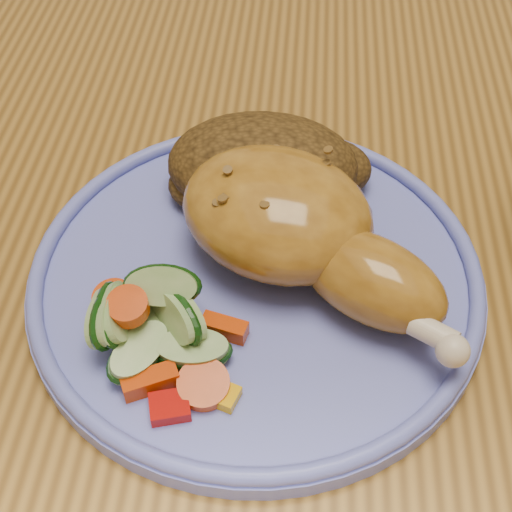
{
  "coord_description": "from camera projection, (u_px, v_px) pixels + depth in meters",
  "views": [
    {
      "loc": [
        -0.05,
        -0.36,
        1.1
      ],
      "look_at": [
        -0.07,
        -0.07,
        0.78
      ],
      "focal_mm": 50.0,
      "sensor_mm": 36.0,
      "label": 1
    }
  ],
  "objects": [
    {
      "name": "dining_table",
      "position": [
        355.0,
        287.0,
        0.56
      ],
      "size": [
        0.9,
        1.4,
        0.75
      ],
      "color": "olive",
      "rests_on": "ground"
    },
    {
      "name": "plate_rim",
      "position": [
        256.0,
        267.0,
        0.44
      ],
      "size": [
        0.28,
        0.28,
        0.01
      ],
      "primitive_type": "torus",
      "color": "#616CCF",
      "rests_on": "plate"
    },
    {
      "name": "chair_far",
      "position": [
        337.0,
        44.0,
        1.1
      ],
      "size": [
        0.42,
        0.42,
        0.91
      ],
      "color": "#4C2D16",
      "rests_on": "ground"
    },
    {
      "name": "rice_pilaf",
      "position": [
        267.0,
        167.0,
        0.47
      ],
      "size": [
        0.14,
        0.09,
        0.06
      ],
      "color": "#4B3312",
      "rests_on": "plate"
    },
    {
      "name": "plate",
      "position": [
        256.0,
        278.0,
        0.44
      ],
      "size": [
        0.28,
        0.28,
        0.01
      ],
      "primitive_type": "cylinder",
      "color": "#616CCF",
      "rests_on": "dining_table"
    },
    {
      "name": "vegetable_pile",
      "position": [
        151.0,
        327.0,
        0.39
      ],
      "size": [
        0.09,
        0.09,
        0.05
      ],
      "color": "#A50A05",
      "rests_on": "plate"
    },
    {
      "name": "chicken_leg",
      "position": [
        299.0,
        228.0,
        0.42
      ],
      "size": [
        0.18,
        0.17,
        0.06
      ],
      "color": "#AA7623",
      "rests_on": "plate"
    }
  ]
}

